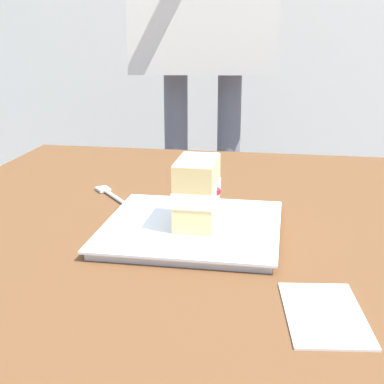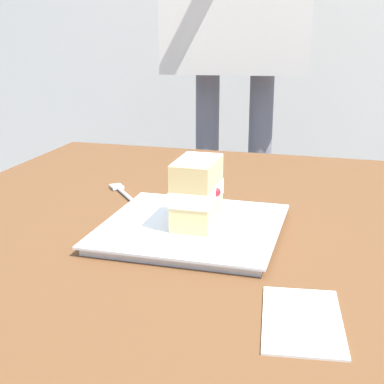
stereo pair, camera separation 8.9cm
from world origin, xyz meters
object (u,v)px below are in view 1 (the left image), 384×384
paper_napkin (324,314)px  cake_slice (197,192)px  dessert_fork (114,196)px  patio_table (179,331)px  dessert_plate (192,228)px

paper_napkin → cake_slice: bearing=38.9°
cake_slice → dessert_fork: cake_slice is taller
cake_slice → dessert_fork: 0.26m
patio_table → paper_napkin: size_ratio=9.62×
patio_table → cake_slice: 0.23m
patio_table → cake_slice: (0.18, 0.01, 0.14)m
cake_slice → paper_napkin: bearing=-141.1°
dessert_fork → paper_napkin: size_ratio=0.86×
patio_table → paper_napkin: paper_napkin is taller
dessert_fork → paper_napkin: dessert_fork is taller
dessert_plate → paper_napkin: size_ratio=1.73×
dessert_fork → cake_slice: bearing=-129.7°
dessert_plate → cake_slice: bearing=-88.5°
cake_slice → dessert_fork: (0.16, 0.19, -0.07)m
dessert_plate → dessert_fork: 0.24m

